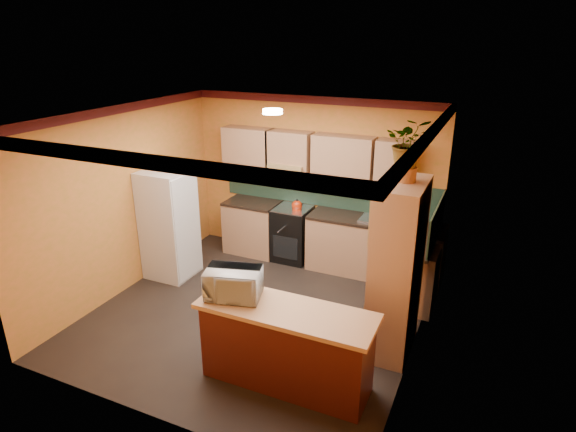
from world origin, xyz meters
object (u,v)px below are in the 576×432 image
object	(u,v)px
microwave	(233,283)
fridge	(169,224)
breakfast_bar	(286,349)
pantry	(397,270)
stove	(292,234)
base_cabinets_back	(328,241)

from	to	relation	value
microwave	fridge	bearing A→B (deg)	127.06
fridge	breakfast_bar	world-z (taller)	fridge
fridge	pantry	world-z (taller)	pantry
stove	pantry	xyz separation A→B (m)	(2.09, -1.78, 0.59)
stove	fridge	size ratio (longest dim) A/B	0.54
stove	breakfast_bar	xyz separation A→B (m)	(1.19, -2.89, -0.02)
stove	fridge	xyz separation A→B (m)	(-1.51, -1.29, 0.39)
pantry	breakfast_bar	bearing A→B (deg)	-128.87
fridge	microwave	size ratio (longest dim) A/B	2.91
microwave	stove	bearing A→B (deg)	85.80
breakfast_bar	base_cabinets_back	bearing A→B (deg)	101.12
base_cabinets_back	breakfast_bar	bearing A→B (deg)	-78.88
stove	microwave	xyz separation A→B (m)	(0.57, -2.89, 0.64)
pantry	base_cabinets_back	bearing A→B (deg)	129.50
breakfast_bar	microwave	xyz separation A→B (m)	(-0.62, 0.00, 0.65)
base_cabinets_back	breakfast_bar	world-z (taller)	same
pantry	breakfast_bar	xyz separation A→B (m)	(-0.90, -1.11, -0.61)
pantry	fridge	bearing A→B (deg)	172.30
breakfast_bar	microwave	world-z (taller)	microwave
microwave	pantry	bearing A→B (deg)	20.84
microwave	breakfast_bar	bearing A→B (deg)	-15.43
stove	pantry	size ratio (longest dim) A/B	0.43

